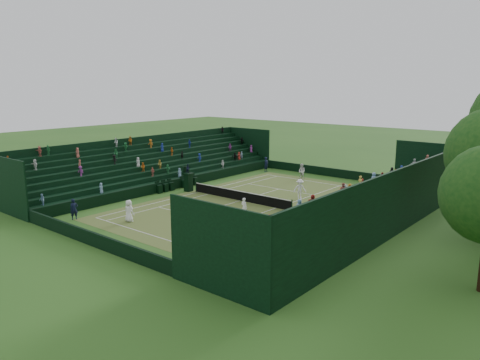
{
  "coord_description": "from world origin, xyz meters",
  "views": [
    {
      "loc": [
        27.12,
        -32.67,
        10.83
      ],
      "look_at": [
        0.0,
        0.0,
        2.0
      ],
      "focal_mm": 35.0,
      "sensor_mm": 36.0,
      "label": 1
    }
  ],
  "objects_px": {
    "player_near_west": "(129,211)",
    "player_far_east": "(300,189)",
    "player_near_east": "(244,207)",
    "tennis_net": "(240,195)",
    "player_far_west": "(302,171)",
    "umpire_chair": "(188,180)"
  },
  "relations": [
    {
      "from": "player_near_west",
      "to": "tennis_net",
      "type": "bearing_deg",
      "value": -112.62
    },
    {
      "from": "player_near_east",
      "to": "player_far_east",
      "type": "bearing_deg",
      "value": -92.18
    },
    {
      "from": "player_far_east",
      "to": "tennis_net",
      "type": "bearing_deg",
      "value": -173.42
    },
    {
      "from": "umpire_chair",
      "to": "player_far_east",
      "type": "relative_size",
      "value": 1.48
    },
    {
      "from": "umpire_chair",
      "to": "player_near_west",
      "type": "relative_size",
      "value": 1.57
    },
    {
      "from": "player_near_east",
      "to": "player_far_east",
      "type": "distance_m",
      "value": 8.11
    },
    {
      "from": "umpire_chair",
      "to": "player_near_east",
      "type": "bearing_deg",
      "value": -19.11
    },
    {
      "from": "tennis_net",
      "to": "player_near_east",
      "type": "bearing_deg",
      "value": -46.55
    },
    {
      "from": "player_near_east",
      "to": "player_far_west",
      "type": "height_order",
      "value": "player_far_west"
    },
    {
      "from": "player_near_west",
      "to": "player_near_east",
      "type": "relative_size",
      "value": 1.12
    },
    {
      "from": "player_near_east",
      "to": "player_far_west",
      "type": "distance_m",
      "value": 16.95
    },
    {
      "from": "player_far_west",
      "to": "player_far_east",
      "type": "xyz_separation_m",
      "value": [
        4.94,
        -8.18,
        0.08
      ]
    },
    {
      "from": "tennis_net",
      "to": "player_near_east",
      "type": "relative_size",
      "value": 7.31
    },
    {
      "from": "player_near_east",
      "to": "player_far_east",
      "type": "height_order",
      "value": "player_far_east"
    },
    {
      "from": "player_near_west",
      "to": "player_near_east",
      "type": "bearing_deg",
      "value": -140.62
    },
    {
      "from": "player_near_west",
      "to": "player_far_west",
      "type": "relative_size",
      "value": 1.02
    },
    {
      "from": "player_near_west",
      "to": "player_far_east",
      "type": "relative_size",
      "value": 0.94
    },
    {
      "from": "player_near_west",
      "to": "player_far_west",
      "type": "distance_m",
      "value": 23.33
    },
    {
      "from": "player_near_west",
      "to": "umpire_chair",
      "type": "bearing_deg",
      "value": -78.2
    },
    {
      "from": "umpire_chair",
      "to": "player_near_east",
      "type": "relative_size",
      "value": 1.76
    },
    {
      "from": "player_near_west",
      "to": "player_far_west",
      "type": "height_order",
      "value": "player_near_west"
    },
    {
      "from": "umpire_chair",
      "to": "player_near_west",
      "type": "distance_m",
      "value": 11.35
    }
  ]
}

